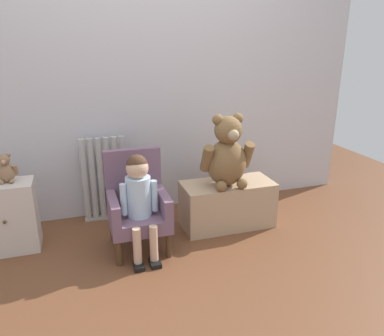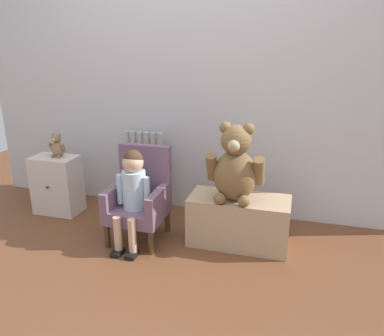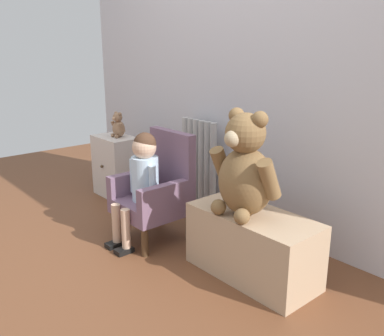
{
  "view_description": "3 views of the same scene",
  "coord_description": "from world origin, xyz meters",
  "views": [
    {
      "loc": [
        -0.57,
        -1.91,
        1.42
      ],
      "look_at": [
        0.22,
        0.56,
        0.54
      ],
      "focal_mm": 35.0,
      "sensor_mm": 36.0,
      "label": 1
    },
    {
      "loc": [
        0.89,
        -1.87,
        1.42
      ],
      "look_at": [
        0.2,
        0.54,
        0.59
      ],
      "focal_mm": 35.0,
      "sensor_mm": 36.0,
      "label": 2
    },
    {
      "loc": [
        1.92,
        -1.01,
        1.23
      ],
      "look_at": [
        0.17,
        0.5,
        0.56
      ],
      "focal_mm": 40.0,
      "sensor_mm": 36.0,
      "label": 3
    }
  ],
  "objects": [
    {
      "name": "child_figure",
      "position": [
        -0.2,
        0.41,
        0.46
      ],
      "size": [
        0.25,
        0.35,
        0.71
      ],
      "color": "silver",
      "rests_on": "ground_plane"
    },
    {
      "name": "small_teddy_bear",
      "position": [
        -1.04,
        0.76,
        0.59
      ],
      "size": [
        0.15,
        0.1,
        0.2
      ],
      "color": "#916B4E",
      "rests_on": "small_dresser"
    },
    {
      "name": "child_armchair",
      "position": [
        -0.2,
        0.52,
        0.32
      ],
      "size": [
        0.4,
        0.41,
        0.7
      ],
      "color": "slate",
      "rests_on": "ground_plane"
    },
    {
      "name": "low_bench",
      "position": [
        0.54,
        0.62,
        0.18
      ],
      "size": [
        0.72,
        0.34,
        0.36
      ],
      "primitive_type": "cube",
      "color": "tan",
      "rests_on": "ground_plane"
    },
    {
      "name": "back_wall",
      "position": [
        0.0,
        1.16,
        1.2
      ],
      "size": [
        3.8,
        0.05,
        2.4
      ],
      "primitive_type": "cube",
      "color": "silver",
      "rests_on": "ground_plane"
    },
    {
      "name": "radiator",
      "position": [
        -0.37,
        1.03,
        0.35
      ],
      "size": [
        0.37,
        0.05,
        0.7
      ],
      "color": "#B4B3B1",
      "rests_on": "ground_plane"
    },
    {
      "name": "large_teddy_bear",
      "position": [
        0.51,
        0.57,
        0.61
      ],
      "size": [
        0.41,
        0.28,
        0.56
      ],
      "color": "brown",
      "rests_on": "low_bench"
    },
    {
      "name": "small_dresser",
      "position": [
        -1.07,
        0.74,
        0.25
      ],
      "size": [
        0.39,
        0.27,
        0.5
      ],
      "color": "beige",
      "rests_on": "ground_plane"
    },
    {
      "name": "ground_plane",
      "position": [
        0.0,
        0.0,
        0.0
      ],
      "size": [
        6.0,
        6.0,
        0.0
      ],
      "primitive_type": "plane",
      "color": "brown"
    }
  ]
}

